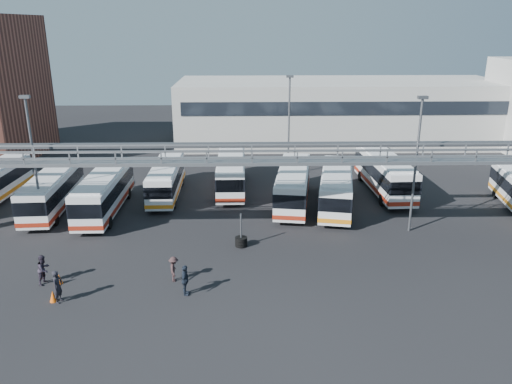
{
  "coord_description": "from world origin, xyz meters",
  "views": [
    {
      "loc": [
        -0.48,
        -27.84,
        14.95
      ],
      "look_at": [
        0.3,
        6.0,
        3.55
      ],
      "focal_mm": 35.0,
      "sensor_mm": 36.0,
      "label": 1
    }
  ],
  "objects_px": {
    "bus_2": "(104,191)",
    "bus_5": "(293,184)",
    "light_pole_left": "(33,157)",
    "pedestrian_d": "(185,280)",
    "pedestrian_c": "(174,269)",
    "bus_4": "(231,171)",
    "light_pole_back": "(289,121)",
    "cone_left": "(53,296)",
    "bus_1": "(52,190)",
    "bus_3": "(166,178)",
    "pedestrian_a": "(58,287)",
    "cone_right": "(59,279)",
    "light_pole_mid": "(416,158)",
    "pedestrian_b": "(44,269)",
    "bus_6": "(336,187)",
    "bus_7": "(384,172)",
    "tire_stack": "(241,241)"
  },
  "relations": [
    {
      "from": "bus_2",
      "to": "bus_5",
      "type": "xyz_separation_m",
      "value": [
        15.82,
        1.64,
        0.0
      ]
    },
    {
      "from": "light_pole_left",
      "to": "pedestrian_d",
      "type": "distance_m",
      "value": 16.42
    },
    {
      "from": "pedestrian_c",
      "to": "bus_4",
      "type": "bearing_deg",
      "value": -16.04
    },
    {
      "from": "light_pole_back",
      "to": "cone_left",
      "type": "xyz_separation_m",
      "value": [
        -15.42,
        -24.69,
        -5.39
      ]
    },
    {
      "from": "bus_4",
      "to": "bus_1",
      "type": "bearing_deg",
      "value": -160.77
    },
    {
      "from": "bus_3",
      "to": "cone_left",
      "type": "distance_m",
      "value": 18.69
    },
    {
      "from": "light_pole_left",
      "to": "bus_1",
      "type": "xyz_separation_m",
      "value": [
        -0.59,
        4.03,
        -3.93
      ]
    },
    {
      "from": "bus_2",
      "to": "pedestrian_a",
      "type": "xyz_separation_m",
      "value": [
        1.08,
        -14.24,
        -0.88
      ]
    },
    {
      "from": "cone_right",
      "to": "light_pole_mid",
      "type": "bearing_deg",
      "value": 17.81
    },
    {
      "from": "bus_2",
      "to": "pedestrian_b",
      "type": "xyz_separation_m",
      "value": [
        -0.54,
        -12.03,
        -0.93
      ]
    },
    {
      "from": "bus_3",
      "to": "pedestrian_c",
      "type": "relative_size",
      "value": 6.33
    },
    {
      "from": "pedestrian_a",
      "to": "cone_left",
      "type": "height_order",
      "value": "pedestrian_a"
    },
    {
      "from": "light_pole_mid",
      "to": "light_pole_left",
      "type": "bearing_deg",
      "value": 177.95
    },
    {
      "from": "bus_1",
      "to": "pedestrian_c",
      "type": "height_order",
      "value": "bus_1"
    },
    {
      "from": "pedestrian_b",
      "to": "pedestrian_d",
      "type": "height_order",
      "value": "pedestrian_d"
    },
    {
      "from": "light_pole_left",
      "to": "cone_left",
      "type": "height_order",
      "value": "light_pole_left"
    },
    {
      "from": "light_pole_mid",
      "to": "bus_3",
      "type": "xyz_separation_m",
      "value": [
        -19.62,
        8.56,
        -4.03
      ]
    },
    {
      "from": "bus_4",
      "to": "pedestrian_a",
      "type": "distance_m",
      "value": 22.09
    },
    {
      "from": "bus_6",
      "to": "cone_left",
      "type": "bearing_deg",
      "value": -130.25
    },
    {
      "from": "pedestrian_a",
      "to": "bus_1",
      "type": "bearing_deg",
      "value": 30.87
    },
    {
      "from": "bus_3",
      "to": "bus_7",
      "type": "relative_size",
      "value": 0.87
    },
    {
      "from": "light_pole_mid",
      "to": "bus_2",
      "type": "distance_m",
      "value": 24.85
    },
    {
      "from": "bus_1",
      "to": "bus_6",
      "type": "xyz_separation_m",
      "value": [
        23.87,
        0.26,
        0.04
      ]
    },
    {
      "from": "pedestrian_d",
      "to": "pedestrian_b",
      "type": "bearing_deg",
      "value": 81.61
    },
    {
      "from": "bus_5",
      "to": "pedestrian_a",
      "type": "bearing_deg",
      "value": -124.21
    },
    {
      "from": "light_pole_mid",
      "to": "light_pole_back",
      "type": "height_order",
      "value": "same"
    },
    {
      "from": "bus_7",
      "to": "bus_6",
      "type": "bearing_deg",
      "value": -144.82
    },
    {
      "from": "bus_1",
      "to": "cone_right",
      "type": "distance_m",
      "value": 13.63
    },
    {
      "from": "light_pole_left",
      "to": "bus_2",
      "type": "bearing_deg",
      "value": 42.01
    },
    {
      "from": "bus_1",
      "to": "pedestrian_a",
      "type": "distance_m",
      "value": 15.81
    },
    {
      "from": "bus_7",
      "to": "tire_stack",
      "type": "bearing_deg",
      "value": -140.46
    },
    {
      "from": "cone_right",
      "to": "tire_stack",
      "type": "distance_m",
      "value": 12.15
    },
    {
      "from": "light_pole_left",
      "to": "bus_7",
      "type": "height_order",
      "value": "light_pole_left"
    },
    {
      "from": "bus_5",
      "to": "pedestrian_d",
      "type": "relative_size",
      "value": 6.04
    },
    {
      "from": "light_pole_mid",
      "to": "pedestrian_b",
      "type": "relative_size",
      "value": 5.51
    },
    {
      "from": "bus_2",
      "to": "bus_3",
      "type": "relative_size",
      "value": 1.09
    },
    {
      "from": "bus_5",
      "to": "bus_1",
      "type": "bearing_deg",
      "value": -168.26
    },
    {
      "from": "light_pole_mid",
      "to": "light_pole_back",
      "type": "distance_m",
      "value": 17.0
    },
    {
      "from": "bus_6",
      "to": "pedestrian_d",
      "type": "distance_m",
      "value": 18.31
    },
    {
      "from": "light_pole_left",
      "to": "bus_1",
      "type": "height_order",
      "value": "light_pole_left"
    },
    {
      "from": "bus_6",
      "to": "bus_7",
      "type": "height_order",
      "value": "bus_7"
    },
    {
      "from": "bus_3",
      "to": "bus_6",
      "type": "bearing_deg",
      "value": -13.06
    },
    {
      "from": "bus_7",
      "to": "light_pole_left",
      "type": "bearing_deg",
      "value": -165.87
    },
    {
      "from": "bus_4",
      "to": "cone_left",
      "type": "height_order",
      "value": "bus_4"
    },
    {
      "from": "light_pole_back",
      "to": "bus_1",
      "type": "relative_size",
      "value": 0.95
    },
    {
      "from": "light_pole_left",
      "to": "pedestrian_b",
      "type": "relative_size",
      "value": 5.51
    },
    {
      "from": "bus_7",
      "to": "pedestrian_d",
      "type": "bearing_deg",
      "value": -133.83
    },
    {
      "from": "bus_4",
      "to": "bus_6",
      "type": "xyz_separation_m",
      "value": [
        9.05,
        -4.98,
        0.0
      ]
    },
    {
      "from": "light_pole_mid",
      "to": "pedestrian_a",
      "type": "relative_size",
      "value": 5.24
    },
    {
      "from": "light_pole_back",
      "to": "pedestrian_c",
      "type": "distance_m",
      "value": 24.63
    }
  ]
}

